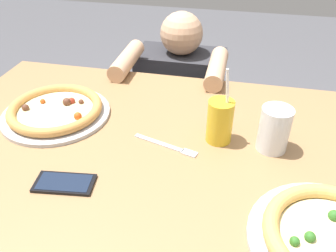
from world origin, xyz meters
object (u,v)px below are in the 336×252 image
Objects in this scene: pizza_near at (334,239)px; cell_phone at (64,183)px; drink_cup_colored at (220,121)px; fork at (168,146)px; pizza_far at (56,110)px; diner_seated at (179,114)px; water_cup_clear at (274,129)px.

cell_phone is (-0.63, 0.05, -0.02)m from pizza_near.
drink_cup_colored reaches higher than fork.
pizza_near reaches higher than cell_phone.
pizza_far is at bearing 177.99° from drink_cup_colored.
pizza_far is 0.78m from diner_seated.
fork is 1.26× the size of cell_phone.
pizza_near is at bearing -4.44° from cell_phone.
drink_cup_colored is 1.76× the size of water_cup_clear.
pizza_far is 1.51× the size of drink_cup_colored.
water_cup_clear is 0.83× the size of cell_phone.
drink_cup_colored is 0.46m from cell_phone.
diner_seated reaches higher than pizza_far.
pizza_near reaches higher than fork.
water_cup_clear is (-0.12, 0.31, 0.05)m from pizza_near.
pizza_near is at bearing -50.10° from drink_cup_colored.
diner_seated is (0.30, 0.62, -0.36)m from pizza_far.
fork is 0.30m from cell_phone.
diner_seated is at bearing 64.23° from pizza_far.
pizza_near is 0.34m from water_cup_clear.
cell_phone is at bearing -137.08° from fork.
cell_phone is at bearing -98.02° from diner_seated.
fork is (-0.29, -0.06, -0.07)m from water_cup_clear.
pizza_far is 0.53m from drink_cup_colored.
diner_seated is at bearing 117.55° from pizza_near.
fork is at bearing -168.72° from water_cup_clear.
drink_cup_colored is at bearing -2.01° from pizza_far.
fork is at bearing 42.92° from cell_phone.
cell_phone is (-0.51, -0.27, -0.06)m from water_cup_clear.
pizza_near is 0.48m from fork.
pizza_far is 0.40m from fork.
drink_cup_colored reaches higher than water_cup_clear.
diner_seated reaches higher than pizza_near.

